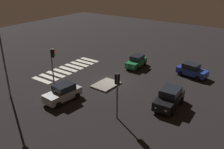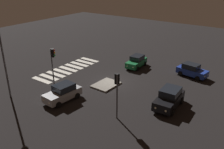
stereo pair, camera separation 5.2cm
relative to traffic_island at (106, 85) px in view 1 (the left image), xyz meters
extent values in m
plane|color=black|center=(-1.18, 0.04, -0.09)|extent=(80.00, 80.00, 0.00)
cube|color=gray|center=(0.00, 0.00, 0.00)|extent=(3.22, 2.47, 0.18)
cube|color=#1E389E|center=(-8.53, 7.41, 0.56)|extent=(2.18, 3.96, 0.77)
cube|color=black|center=(-8.57, 7.18, 1.25)|extent=(1.75, 2.13, 0.62)
cylinder|color=black|center=(-9.13, 8.68, 0.21)|extent=(0.31, 0.63, 0.60)
cylinder|color=black|center=(-7.57, 8.43, 0.21)|extent=(0.31, 0.63, 0.60)
cylinder|color=black|center=(-9.50, 6.38, 0.21)|extent=(0.31, 0.63, 0.60)
cylinder|color=black|center=(-7.93, 6.13, 0.21)|extent=(0.31, 0.63, 0.60)
sphere|color=#F2EABF|center=(-8.68, 9.29, 0.56)|extent=(0.20, 0.20, 0.20)
sphere|color=#F2EABF|center=(-7.81, 9.15, 0.56)|extent=(0.20, 0.20, 0.20)
cube|color=black|center=(0.33, 8.00, 0.65)|extent=(4.34, 2.01, 0.87)
cube|color=black|center=(0.07, 7.99, 1.44)|extent=(2.25, 1.75, 0.71)
cylinder|color=black|center=(1.62, 8.95, 0.25)|extent=(0.70, 0.28, 0.69)
cylinder|color=black|center=(1.69, 7.16, 0.25)|extent=(0.70, 0.28, 0.69)
cylinder|color=black|center=(-1.03, 8.84, 0.25)|extent=(0.70, 0.28, 0.69)
cylinder|color=black|center=(-0.96, 7.05, 0.25)|extent=(0.70, 0.28, 0.69)
sphere|color=#F2EABF|center=(2.40, 8.59, 0.65)|extent=(0.23, 0.23, 0.23)
sphere|color=#F2EABF|center=(2.44, 7.58, 0.65)|extent=(0.23, 0.23, 0.23)
cube|color=#9EA0A5|center=(5.51, -1.54, 0.60)|extent=(4.13, 2.07, 0.82)
cube|color=black|center=(5.27, -1.52, 1.34)|extent=(2.18, 1.74, 0.66)
cylinder|color=black|center=(6.82, -0.81, 0.23)|extent=(0.66, 0.29, 0.64)
cylinder|color=black|center=(6.67, -2.49, 0.23)|extent=(0.66, 0.29, 0.64)
cylinder|color=black|center=(4.36, -0.59, 0.23)|extent=(0.66, 0.29, 0.64)
cylinder|color=black|center=(4.20, -2.26, 0.23)|extent=(0.66, 0.29, 0.64)
sphere|color=#F2EABF|center=(7.50, -1.25, 0.60)|extent=(0.21, 0.21, 0.21)
sphere|color=#F2EABF|center=(7.42, -2.19, 0.60)|extent=(0.21, 0.21, 0.21)
cube|color=#196B38|center=(-7.31, -0.10, 0.56)|extent=(3.82, 1.81, 0.77)
cube|color=black|center=(-7.54, -0.11, 1.25)|extent=(1.99, 1.56, 0.62)
cylinder|color=black|center=(-6.19, 0.75, 0.21)|extent=(0.61, 0.25, 0.60)
cylinder|color=black|center=(-6.11, -0.82, 0.21)|extent=(0.61, 0.25, 0.60)
cylinder|color=black|center=(-8.51, 0.62, 0.21)|extent=(0.61, 0.25, 0.60)
cylinder|color=black|center=(-8.43, -0.95, 0.21)|extent=(0.61, 0.25, 0.60)
sphere|color=#F2EABF|center=(-5.50, 0.44, 0.56)|extent=(0.20, 0.20, 0.20)
sphere|color=#F2EABF|center=(-5.45, -0.44, 0.56)|extent=(0.20, 0.20, 0.20)
cylinder|color=#47474C|center=(3.31, -5.30, 2.11)|extent=(0.14, 0.14, 4.40)
cube|color=black|center=(3.20, -5.16, 3.83)|extent=(0.54, 0.53, 0.96)
sphere|color=red|center=(3.07, -5.01, 4.13)|extent=(0.22, 0.22, 0.22)
sphere|color=orange|center=(3.07, -5.01, 3.83)|extent=(0.22, 0.22, 0.22)
sphere|color=green|center=(3.07, -5.01, 3.53)|extent=(0.22, 0.22, 0.22)
cylinder|color=#47474C|center=(5.01, 4.95, 2.10)|extent=(0.14, 0.14, 4.39)
cube|color=black|center=(4.87, 4.84, 3.82)|extent=(0.52, 0.54, 0.96)
sphere|color=red|center=(4.71, 4.72, 4.12)|extent=(0.22, 0.22, 0.22)
sphere|color=orange|center=(4.71, 4.72, 3.82)|extent=(0.22, 0.22, 0.22)
sphere|color=green|center=(4.71, 4.72, 3.52)|extent=(0.22, 0.22, 0.22)
cylinder|color=#47474C|center=(8.19, -6.79, 4.09)|extent=(0.18, 0.18, 8.37)
cube|color=silver|center=(-5.78, -7.42, -0.08)|extent=(0.70, 3.20, 0.02)
cube|color=silver|center=(-4.63, -7.42, -0.08)|extent=(0.70, 3.20, 0.02)
cube|color=silver|center=(-3.48, -7.42, -0.08)|extent=(0.70, 3.20, 0.02)
cube|color=silver|center=(-2.33, -7.42, -0.08)|extent=(0.70, 3.20, 0.02)
cube|color=silver|center=(-1.18, -7.42, -0.08)|extent=(0.70, 3.20, 0.02)
cube|color=silver|center=(-0.03, -7.42, -0.08)|extent=(0.70, 3.20, 0.02)
cube|color=silver|center=(1.12, -7.42, -0.08)|extent=(0.70, 3.20, 0.02)
cube|color=silver|center=(2.27, -7.42, -0.08)|extent=(0.70, 3.20, 0.02)
cube|color=silver|center=(3.42, -7.42, -0.08)|extent=(0.70, 3.20, 0.02)
camera|label=1|loc=(20.78, 15.49, 12.36)|focal=38.81mm
camera|label=2|loc=(20.75, 15.53, 12.36)|focal=38.81mm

